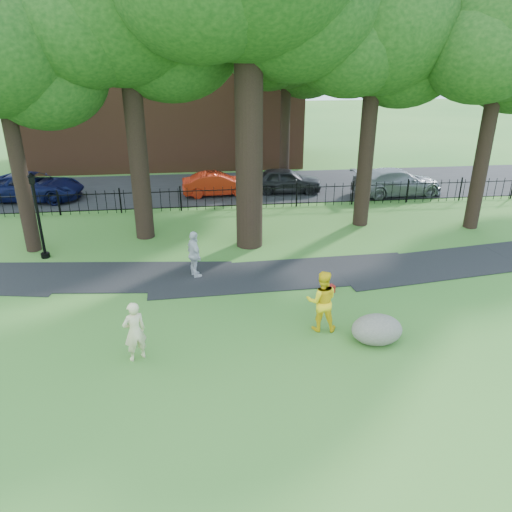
{
  "coord_description": "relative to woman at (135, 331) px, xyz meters",
  "views": [
    {
      "loc": [
        -2.02,
        -12.66,
        8.1
      ],
      "look_at": [
        -0.31,
        2.0,
        1.65
      ],
      "focal_mm": 35.0,
      "sensor_mm": 36.0,
      "label": 1
    }
  ],
  "objects": [
    {
      "name": "street",
      "position": [
        3.94,
        16.88,
        -0.87
      ],
      "size": [
        80.0,
        7.0,
        0.02
      ],
      "primitive_type": "cube",
      "color": "black",
      "rests_on": "ground"
    },
    {
      "name": "red_sedan",
      "position": [
        2.92,
        15.44,
        -0.23
      ],
      "size": [
        3.95,
        1.59,
        1.28
      ],
      "primitive_type": "imported",
      "rotation": [
        0.0,
        0.0,
        1.63
      ],
      "color": "#B4220D",
      "rests_on": "ground"
    },
    {
      "name": "pedestrian",
      "position": [
        1.62,
        4.99,
        0.02
      ],
      "size": [
        0.79,
        1.13,
        1.79
      ],
      "primitive_type": "imported",
      "rotation": [
        0.0,
        0.0,
        1.95
      ],
      "color": "silver",
      "rests_on": "ground"
    },
    {
      "name": "ground",
      "position": [
        3.94,
        0.88,
        -0.87
      ],
      "size": [
        120.0,
        120.0,
        0.0
      ],
      "primitive_type": "plane",
      "color": "#2F6B25",
      "rests_on": "ground"
    },
    {
      "name": "backpack",
      "position": [
        7.27,
        0.7,
        -0.74
      ],
      "size": [
        0.41,
        0.31,
        0.27
      ],
      "primitive_type": "cube",
      "rotation": [
        0.0,
        0.0,
        -0.24
      ],
      "color": "black",
      "rests_on": "ground"
    },
    {
      "name": "boulder",
      "position": [
        6.83,
        0.1,
        -0.44
      ],
      "size": [
        1.71,
        1.44,
        0.87
      ],
      "primitive_type": "ellipsoid",
      "rotation": [
        0.0,
        0.0,
        0.24
      ],
      "color": "#5C584C",
      "rests_on": "ground"
    },
    {
      "name": "grey_car",
      "position": [
        6.79,
        15.58,
        -0.17
      ],
      "size": [
        4.2,
        1.92,
        1.4
      ],
      "primitive_type": "imported",
      "rotation": [
        0.0,
        0.0,
        1.5
      ],
      "color": "black",
      "rests_on": "ground"
    },
    {
      "name": "iron_fence",
      "position": [
        3.94,
        12.88,
        -0.27
      ],
      "size": [
        44.0,
        0.04,
        1.2
      ],
      "color": "black",
      "rests_on": "ground"
    },
    {
      "name": "footpath",
      "position": [
        4.94,
        4.78,
        -0.87
      ],
      "size": [
        36.07,
        3.85,
        0.03
      ],
      "primitive_type": "cube",
      "rotation": [
        0.0,
        0.0,
        0.03
      ],
      "color": "black",
      "rests_on": "ground"
    },
    {
      "name": "lamppost",
      "position": [
        -4.38,
        7.49,
        0.84
      ],
      "size": [
        0.35,
        0.35,
        3.49
      ],
      "rotation": [
        0.0,
        0.0,
        0.34
      ],
      "color": "black",
      "rests_on": "ground"
    },
    {
      "name": "brick_building",
      "position": [
        -0.06,
        24.88,
        5.13
      ],
      "size": [
        18.0,
        8.0,
        12.0
      ],
      "primitive_type": "cube",
      "color": "brown",
      "rests_on": "ground"
    },
    {
      "name": "tree_row",
      "position": [
        4.45,
        9.28,
        7.28
      ],
      "size": [
        26.82,
        7.96,
        12.42
      ],
      "color": "black",
      "rests_on": "ground"
    },
    {
      "name": "red_bag",
      "position": [
        6.23,
        3.21,
        -0.75
      ],
      "size": [
        0.43,
        0.35,
        0.25
      ],
      "primitive_type": "cube",
      "rotation": [
        0.0,
        0.0,
        0.37
      ],
      "color": "maroon",
      "rests_on": "ground"
    },
    {
      "name": "woman",
      "position": [
        0.0,
        0.0,
        0.0
      ],
      "size": [
        0.76,
        0.67,
        1.74
      ],
      "primitive_type": "imported",
      "rotation": [
        0.0,
        0.0,
        3.63
      ],
      "color": "beige",
      "rests_on": "ground"
    },
    {
      "name": "silver_car",
      "position": [
        12.94,
        14.38,
        -0.14
      ],
      "size": [
        5.2,
        2.43,
        1.47
      ],
      "primitive_type": "imported",
      "rotation": [
        0.0,
        0.0,
        1.64
      ],
      "color": "gray",
      "rests_on": "ground"
    },
    {
      "name": "man",
      "position": [
        5.37,
        0.92,
        0.09
      ],
      "size": [
        1.03,
        0.85,
        1.92
      ],
      "primitive_type": "imported",
      "rotation": [
        0.0,
        0.0,
        3.0
      ],
      "color": "yellow",
      "rests_on": "ground"
    },
    {
      "name": "navy_van",
      "position": [
        -7.06,
        15.76,
        -0.14
      ],
      "size": [
        5.55,
        3.12,
        1.46
      ],
      "primitive_type": "imported",
      "rotation": [
        0.0,
        0.0,
        1.44
      ],
      "color": "#0A0F36",
      "rests_on": "ground"
    }
  ]
}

